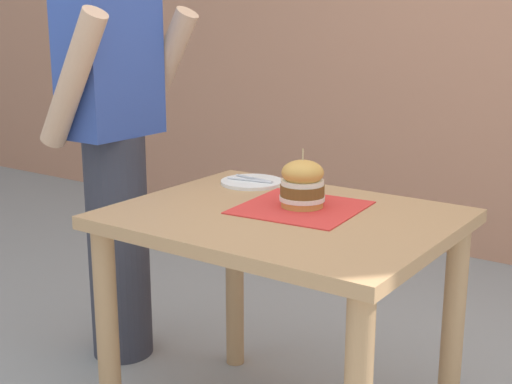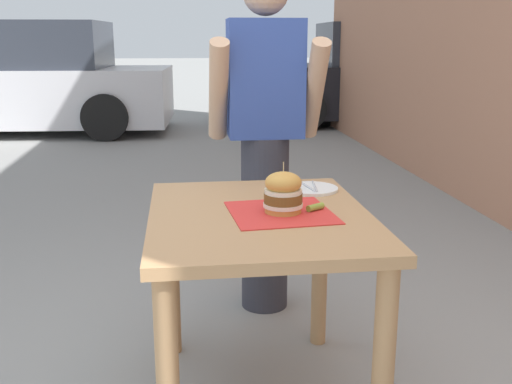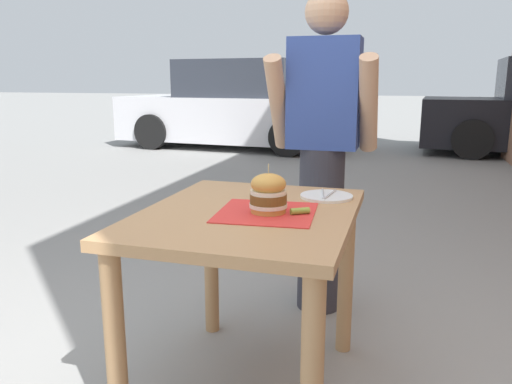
{
  "view_description": "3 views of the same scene",
  "coord_description": "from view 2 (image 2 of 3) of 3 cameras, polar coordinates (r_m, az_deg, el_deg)",
  "views": [
    {
      "loc": [
        -1.74,
        -1.12,
        1.35
      ],
      "look_at": [
        0.0,
        0.1,
        0.82
      ],
      "focal_mm": 50.0,
      "sensor_mm": 36.0,
      "label": 1
    },
    {
      "loc": [
        -0.27,
        -2.03,
        1.37
      ],
      "look_at": [
        0.0,
        0.1,
        0.82
      ],
      "focal_mm": 42.0,
      "sensor_mm": 36.0,
      "label": 2
    },
    {
      "loc": [
        0.55,
        -1.75,
        1.25
      ],
      "look_at": [
        0.0,
        0.1,
        0.82
      ],
      "focal_mm": 35.0,
      "sensor_mm": 36.0,
      "label": 3
    }
  ],
  "objects": [
    {
      "name": "side_plate_with_forks",
      "position": [
        2.46,
        5.26,
        0.32
      ],
      "size": [
        0.22,
        0.22,
        0.02
      ],
      "color": "white",
      "rests_on": "patio_table"
    },
    {
      "name": "sandwich",
      "position": [
        2.12,
        2.61,
        -0.03
      ],
      "size": [
        0.14,
        0.14,
        0.18
      ],
      "color": "gold",
      "rests_on": "serving_paper"
    },
    {
      "name": "parked_car_far_end",
      "position": [
        9.52,
        -20.98,
        9.65
      ],
      "size": [
        4.31,
        2.05,
        1.6
      ],
      "color": "silver",
      "rests_on": "ground"
    },
    {
      "name": "serving_paper",
      "position": [
        2.13,
        2.39,
        -1.96
      ],
      "size": [
        0.38,
        0.38,
        0.0
      ],
      "primitive_type": "cube",
      "rotation": [
        0.0,
        0.0,
        0.08
      ],
      "color": "red",
      "rests_on": "patio_table"
    },
    {
      "name": "parked_car_mid_block",
      "position": [
        10.17,
        11.66,
        10.55
      ],
      "size": [
        4.29,
        2.02,
        1.6
      ],
      "color": "black",
      "rests_on": "ground"
    },
    {
      "name": "patio_table",
      "position": [
        2.18,
        0.33,
        -5.51
      ],
      "size": [
        0.78,
        0.99,
        0.77
      ],
      "color": "tan",
      "rests_on": "ground"
    },
    {
      "name": "pickle_spear",
      "position": [
        2.16,
        5.67,
        -1.44
      ],
      "size": [
        0.07,
        0.06,
        0.02
      ],
      "primitive_type": "cylinder",
      "rotation": [
        0.0,
        1.57,
        0.57
      ],
      "color": "#8EA83D",
      "rests_on": "serving_paper"
    },
    {
      "name": "diner_across_table",
      "position": [
        2.96,
        0.88,
        5.02
      ],
      "size": [
        0.55,
        0.35,
        1.69
      ],
      "color": "#33333D",
      "rests_on": "ground"
    }
  ]
}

